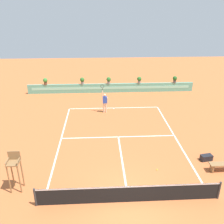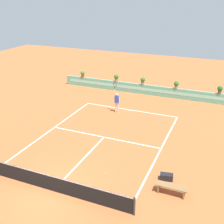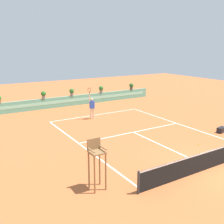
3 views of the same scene
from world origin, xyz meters
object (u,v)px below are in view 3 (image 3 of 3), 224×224
potted_plant_left (43,94)px  gear_bag (221,130)px  potted_plant_far_right (131,86)px  potted_plant_centre (72,92)px  umpire_chair (96,158)px  tennis_player (92,106)px  tennis_ball_mid_court (199,145)px  potted_plant_right (101,89)px  tennis_ball_near_baseline (89,119)px

potted_plant_left → gear_bag: bearing=-57.8°
potted_plant_far_right → potted_plant_centre: (-7.24, 0.00, 0.00)m
potted_plant_far_right → umpire_chair: bearing=-129.7°
tennis_player → tennis_ball_mid_court: tennis_player is taller
potted_plant_far_right → potted_plant_left: bearing=180.0°
gear_bag → potted_plant_right: (-2.13, 13.17, 1.23)m
umpire_chair → tennis_ball_near_baseline: (4.42, 9.57, -1.31)m
gear_bag → tennis_ball_mid_court: bearing=-165.5°
potted_plant_left → umpire_chair: bearing=-99.4°
potted_plant_left → tennis_ball_near_baseline: bearing=-70.9°
gear_bag → potted_plant_left: bearing=122.2°
umpire_chair → tennis_player: 10.77m
potted_plant_far_right → potted_plant_centre: bearing=180.0°
umpire_chair → gear_bag: (10.78, 1.96, -1.16)m
gear_bag → umpire_chair: bearing=-169.7°
potted_plant_centre → potted_plant_right: bearing=0.0°
potted_plant_far_right → potted_plant_centre: same height
potted_plant_left → potted_plant_right: size_ratio=1.00×
umpire_chair → potted_plant_far_right: bearing=50.3°
tennis_player → potted_plant_left: bearing=112.5°
tennis_player → potted_plant_far_right: bearing=35.0°
gear_bag → potted_plant_far_right: potted_plant_far_right is taller
potted_plant_centre → gear_bag: bearing=-67.5°
potted_plant_left → tennis_player: bearing=-67.5°
tennis_ball_mid_court → potted_plant_right: size_ratio=0.09×
tennis_ball_mid_court → potted_plant_centre: potted_plant_centre is taller
gear_bag → tennis_player: bearing=128.0°
gear_bag → potted_plant_centre: size_ratio=0.97×
potted_plant_right → gear_bag: bearing=-80.8°
tennis_ball_mid_court → potted_plant_left: (-5.05, 14.00, 1.38)m
potted_plant_far_right → tennis_player: bearing=-145.0°
umpire_chair → potted_plant_left: umpire_chair is taller
umpire_chair → potted_plant_left: 15.33m
tennis_ball_near_baseline → potted_plant_left: 6.04m
tennis_ball_near_baseline → potted_plant_right: 7.12m
potted_plant_left → potted_plant_centre: (2.83, 0.00, 0.00)m
tennis_player → potted_plant_centre: bearing=84.0°
tennis_player → potted_plant_right: size_ratio=3.57×
tennis_player → potted_plant_left: 5.93m
potted_plant_right → tennis_ball_mid_court: bearing=-94.5°
tennis_ball_mid_court → potted_plant_right: bearing=85.5°
umpire_chair → gear_bag: bearing=10.3°
tennis_ball_mid_court → potted_plant_left: potted_plant_left is taller
tennis_ball_near_baseline → potted_plant_left: bearing=109.1°
tennis_player → potted_plant_far_right: (7.81, 5.47, 0.36)m
tennis_ball_mid_court → gear_bag: bearing=14.5°
potted_plant_left → potted_plant_far_right: size_ratio=1.00×
potted_plant_right → tennis_player: bearing=-125.4°
tennis_ball_near_baseline → gear_bag: bearing=-50.1°
tennis_player → tennis_ball_near_baseline: (-0.34, -0.09, -1.02)m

